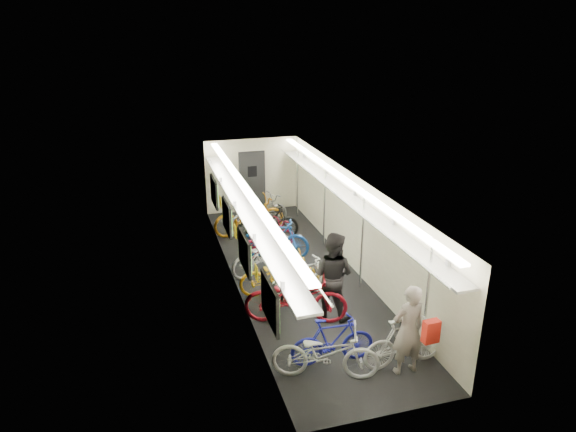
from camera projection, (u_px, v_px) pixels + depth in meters
train_car_shell at (274, 204)px, 12.55m from camera, size 10.00×10.00×10.00m
bicycle_0 at (326, 353)px, 8.78m from camera, size 1.97×1.23×0.98m
bicycle_1 at (333, 341)px, 9.16m from camera, size 1.58×0.52×0.93m
bicycle_2 at (296, 298)px, 10.43m from camera, size 2.24×1.35×1.11m
bicycle_3 at (290, 285)px, 11.11m from camera, size 1.64×1.02×0.96m
bicycle_4 at (280, 275)px, 11.56m from camera, size 1.90×0.82×0.97m
bicycle_5 at (303, 278)px, 11.39m from camera, size 1.66×0.64×0.98m
bicycle_6 at (264, 255)px, 12.57m from camera, size 1.94×1.19×0.96m
bicycle_7 at (275, 239)px, 13.36m from camera, size 1.85×1.20×1.08m
bicycle_8 at (267, 239)px, 13.50m from camera, size 1.91×1.30×0.95m
bicycle_9 at (267, 224)px, 14.36m from camera, size 1.83×0.57×1.09m
bicycle_10 at (249, 216)px, 14.92m from camera, size 2.20×0.98×1.12m
bicycle_11 at (405, 342)px, 9.11m from camera, size 1.62×0.52×0.96m
bicycle_12 at (259, 214)px, 15.15m from camera, size 2.18×1.44×1.08m
passenger_near at (408, 330)px, 8.81m from camera, size 0.65×0.46×1.70m
passenger_mid at (332, 275)px, 10.55m from camera, size 1.15×1.14×1.87m
backpack at (431, 331)px, 7.99m from camera, size 0.27×0.16×0.38m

